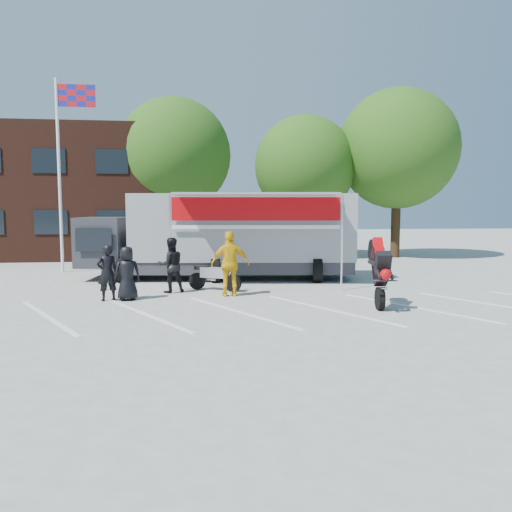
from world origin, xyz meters
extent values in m
plane|color=#AAAAA4|center=(0.00, 0.00, 0.00)|extent=(100.00, 100.00, 0.00)
cube|color=white|center=(0.00, 1.00, 0.01)|extent=(18.09, 13.33, 0.01)
cube|color=#3F1E14|center=(-10.00, 18.00, 3.50)|extent=(18.00, 8.00, 7.00)
cylinder|color=white|center=(-6.50, 10.00, 4.00)|extent=(0.12, 0.12, 8.00)
cube|color=red|center=(-5.70, 10.00, 7.30)|extent=(1.50, 0.04, 0.90)
cylinder|color=#382314|center=(-2.00, 16.00, 1.62)|extent=(0.50, 0.50, 3.24)
sphere|color=#244D13|center=(-2.00, 16.00, 5.58)|extent=(6.12, 6.12, 6.12)
cylinder|color=#382314|center=(5.00, 15.00, 1.44)|extent=(0.50, 0.50, 2.88)
sphere|color=#244D13|center=(5.00, 15.00, 4.96)|extent=(5.44, 5.44, 5.44)
cylinder|color=#382314|center=(10.00, 14.50, 1.71)|extent=(0.50, 0.50, 3.42)
sphere|color=#244D13|center=(10.00, 14.50, 5.89)|extent=(6.46, 6.46, 6.46)
imported|color=black|center=(-2.91, 3.07, 0.80)|extent=(0.90, 0.73, 1.60)
imported|color=black|center=(-3.47, 3.05, 0.82)|extent=(0.71, 0.60, 1.64)
imported|color=black|center=(-1.70, 4.27, 0.88)|extent=(1.01, 0.88, 1.76)
imported|color=yellow|center=(0.13, 3.38, 1.00)|extent=(1.19, 0.53, 2.00)
camera|label=1|loc=(-0.91, -11.74, 2.69)|focal=35.00mm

